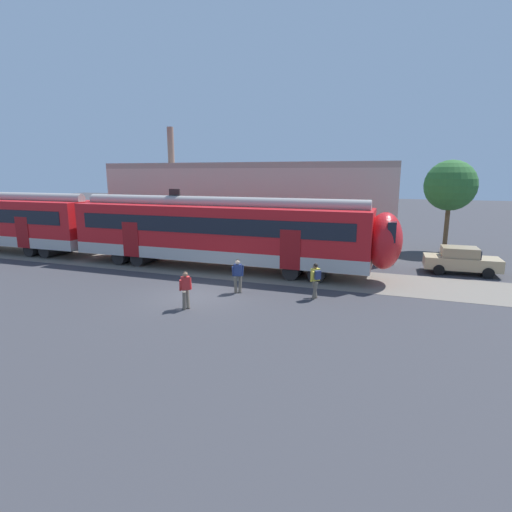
# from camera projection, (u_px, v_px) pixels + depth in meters

# --- Properties ---
(ground_plane) EXTENTS (160.00, 160.00, 0.00)m
(ground_plane) POSITION_uv_depth(u_px,v_px,m) (197.00, 296.00, 18.79)
(ground_plane) COLOR #38383D
(track_bed) EXTENTS (80.00, 4.40, 0.01)m
(track_bed) POSITION_uv_depth(u_px,v_px,m) (73.00, 256.00, 27.73)
(track_bed) COLOR slate
(track_bed) RESTS_ON ground
(pedestrian_red) EXTENTS (0.51, 0.71, 1.67)m
(pedestrian_red) POSITION_uv_depth(u_px,v_px,m) (185.00, 286.00, 16.79)
(pedestrian_red) COLOR #6B6051
(pedestrian_red) RESTS_ON ground
(pedestrian_navy) EXTENTS (0.54, 0.69, 1.67)m
(pedestrian_navy) POSITION_uv_depth(u_px,v_px,m) (238.00, 273.00, 19.05)
(pedestrian_navy) COLOR #6B6051
(pedestrian_navy) RESTS_ON ground
(pedestrian_yellow) EXTENTS (0.50, 0.68, 1.67)m
(pedestrian_yellow) POSITION_uv_depth(u_px,v_px,m) (316.00, 278.00, 18.17)
(pedestrian_yellow) COLOR #6B6051
(pedestrian_yellow) RESTS_ON ground
(parked_car_tan) EXTENTS (4.04, 1.84, 1.54)m
(parked_car_tan) POSITION_uv_depth(u_px,v_px,m) (461.00, 260.00, 22.80)
(parked_car_tan) COLOR tan
(parked_car_tan) RESTS_ON ground
(background_building) EXTENTS (21.51, 5.00, 9.20)m
(background_building) POSITION_uv_depth(u_px,v_px,m) (248.00, 206.00, 30.19)
(background_building) COLOR #B2A899
(background_building) RESTS_ON ground
(street_tree_right) EXTENTS (3.59, 3.59, 6.61)m
(street_tree_right) POSITION_uv_depth(u_px,v_px,m) (450.00, 186.00, 28.43)
(street_tree_right) COLOR brown
(street_tree_right) RESTS_ON ground
(street_tree_left) EXTENTS (2.91, 2.91, 6.58)m
(street_tree_left) POSITION_uv_depth(u_px,v_px,m) (146.00, 179.00, 40.10)
(street_tree_left) COLOR brown
(street_tree_left) RESTS_ON ground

